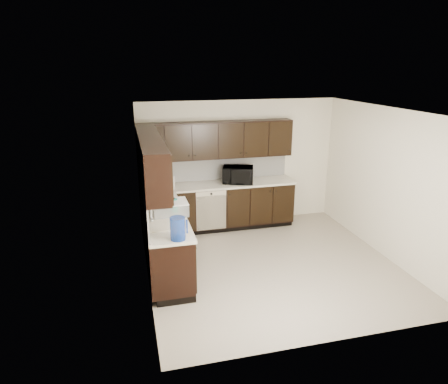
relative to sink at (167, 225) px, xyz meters
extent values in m
plane|color=#A59B89|center=(1.68, 0.01, -0.88)|extent=(4.00, 4.00, 0.00)
plane|color=white|center=(1.68, 0.01, 1.62)|extent=(4.00, 4.00, 0.00)
cube|color=beige|center=(1.68, 2.01, 0.37)|extent=(4.00, 0.02, 2.50)
cube|color=beige|center=(-0.32, 0.01, 0.37)|extent=(0.02, 4.00, 2.50)
cube|color=beige|center=(3.68, 0.01, 0.37)|extent=(0.02, 4.00, 2.50)
cube|color=beige|center=(1.68, -1.99, 0.37)|extent=(4.00, 0.02, 2.50)
cube|color=black|center=(1.18, 1.71, -0.43)|extent=(3.00, 0.60, 0.90)
cube|color=black|center=(-0.02, 0.31, -0.43)|extent=(0.60, 2.20, 0.90)
cube|color=black|center=(1.18, 1.74, -0.83)|extent=(3.00, 0.54, 0.10)
cube|color=black|center=(0.01, 0.31, -0.83)|extent=(0.54, 2.20, 0.10)
cube|color=beige|center=(1.18, 1.71, 0.04)|extent=(3.03, 0.63, 0.04)
cube|color=beige|center=(-0.02, 0.31, 0.04)|extent=(0.63, 2.23, 0.04)
cube|color=white|center=(1.18, 2.00, 0.30)|extent=(3.00, 0.02, 0.48)
cube|color=white|center=(-0.31, 0.61, 0.30)|extent=(0.02, 2.80, 0.48)
cube|color=black|center=(1.18, 1.85, 0.89)|extent=(3.00, 0.33, 0.70)
cube|color=black|center=(-0.15, 0.45, 0.89)|extent=(0.33, 2.47, 0.70)
cube|color=beige|center=(0.98, 1.42, -0.38)|extent=(0.58, 0.02, 0.78)
cube|color=beige|center=(0.98, 1.42, -0.04)|extent=(0.58, 0.03, 0.08)
cylinder|color=black|center=(0.98, 1.40, -0.04)|extent=(0.04, 0.02, 0.04)
cube|color=beige|center=(0.00, 0.01, 0.06)|extent=(0.54, 0.82, 0.03)
cube|color=beige|center=(0.00, -0.19, -0.02)|extent=(0.42, 0.34, 0.16)
cube|color=beige|center=(0.00, 0.21, -0.02)|extent=(0.42, 0.34, 0.16)
cylinder|color=silver|center=(-0.22, 0.01, 0.19)|extent=(0.03, 0.03, 0.26)
cylinder|color=silver|center=(-0.17, 0.01, 0.31)|extent=(0.14, 0.02, 0.02)
cylinder|color=#B2B2B7|center=(0.00, -0.19, 0.01)|extent=(0.20, 0.20, 0.10)
imported|color=black|center=(1.57, 1.66, 0.22)|extent=(0.68, 0.56, 0.32)
imported|color=gray|center=(0.20, 0.68, 0.15)|extent=(0.09, 0.09, 0.18)
imported|color=gray|center=(-0.12, 1.20, 0.18)|extent=(0.11, 0.11, 0.24)
cube|color=#BBBBBE|center=(0.13, 1.71, 0.18)|extent=(0.39, 0.29, 0.24)
cube|color=white|center=(0.07, 0.24, 0.16)|extent=(0.56, 0.43, 0.21)
cylinder|color=navy|center=(0.07, -0.69, 0.21)|extent=(0.27, 0.27, 0.31)
cylinder|color=#0D9781|center=(0.16, 0.32, 0.17)|extent=(0.13, 0.13, 0.22)
cylinder|color=silver|center=(0.07, 0.52, 0.22)|extent=(0.18, 0.18, 0.32)
camera|label=1|loc=(-0.51, -5.54, 2.28)|focal=32.00mm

